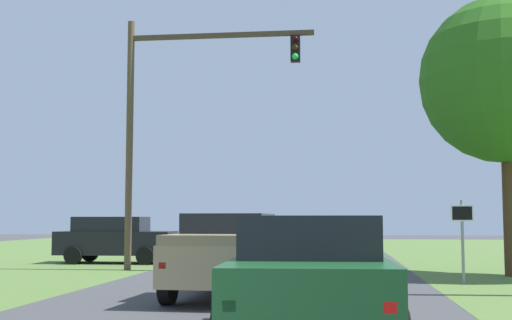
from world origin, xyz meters
name	(u,v)px	position (x,y,z in m)	size (l,w,h in m)	color
ground_plane	(246,301)	(0.00, 9.75, 0.00)	(120.00, 120.00, 0.00)	#424244
red_suv_near	(310,276)	(1.57, 4.90, 0.95)	(2.38, 4.95, 1.77)	#194C23
pickup_truck_lead	(231,254)	(-0.42, 10.31, 0.95)	(2.42, 5.14, 1.85)	tan
traffic_light	(173,107)	(-3.68, 17.95, 5.58)	(6.53, 0.40, 8.66)	brown
keep_moving_sign	(462,230)	(5.28, 14.17, 1.44)	(0.60, 0.09, 2.24)	gray
crossing_suv_far	(115,239)	(-6.80, 21.38, 0.95)	(4.58, 2.17, 1.82)	black
extra_tree_1	(505,80)	(7.13, 16.79, 6.04)	(5.21, 5.21, 8.66)	#4C351E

